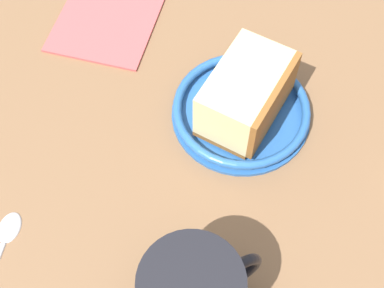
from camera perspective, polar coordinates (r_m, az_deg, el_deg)
ground_plane at (r=54.15cm, az=2.09°, el=-1.73°), size 159.41×159.41×3.36cm
small_plate at (r=54.37cm, az=5.17°, el=3.49°), size 13.87×13.87×1.71cm
cake_slice at (r=51.90cm, az=5.69°, el=5.17°), size 10.67×8.03×5.85cm
teaspoon at (r=51.15cm, az=-19.33°, el=-9.90°), size 11.44×2.64×0.80cm
folded_napkin at (r=63.70cm, az=-8.69°, el=13.27°), size 14.14×11.53×0.60cm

